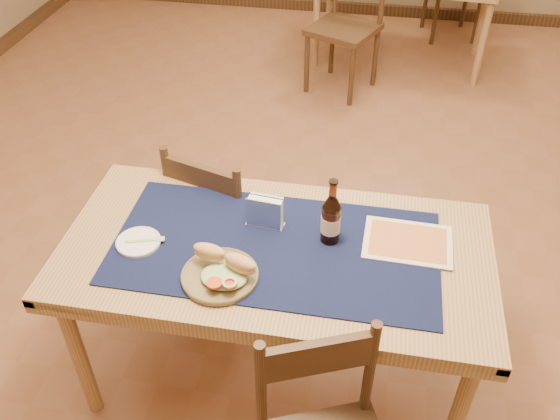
% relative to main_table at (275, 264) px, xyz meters
% --- Properties ---
extents(main_table, '(1.60, 0.80, 0.75)m').
position_rel_main_table_xyz_m(main_table, '(0.00, 0.00, 0.00)').
color(main_table, '#AF8352').
rests_on(main_table, ground).
extents(placemat, '(1.20, 0.60, 0.01)m').
position_rel_main_table_xyz_m(placemat, '(0.00, 0.00, 0.09)').
color(placemat, '#10153C').
rests_on(placemat, main_table).
extents(baseboard, '(6.00, 7.00, 0.10)m').
position_rel_main_table_xyz_m(baseboard, '(0.00, 0.80, -0.62)').
color(baseboard, '#462C19').
rests_on(baseboard, ground).
extents(chair_main_far, '(0.51, 0.51, 0.89)m').
position_rel_main_table_xyz_m(chair_main_far, '(-0.33, 0.46, -0.21)').
color(chair_main_far, '#462C19').
rests_on(chair_main_far, ground).
extents(chair_back_near, '(0.59, 0.59, 0.98)m').
position_rel_main_table_xyz_m(chair_back_near, '(0.04, 2.73, -0.16)').
color(chair_back_near, '#462C19').
rests_on(chair_back_near, ground).
extents(sandwich_plate, '(0.28, 0.27, 0.10)m').
position_rel_main_table_xyz_m(sandwich_plate, '(-0.15, -0.19, 0.12)').
color(sandwich_plate, olive).
rests_on(sandwich_plate, placemat).
extents(side_plate, '(0.17, 0.17, 0.01)m').
position_rel_main_table_xyz_m(side_plate, '(-0.50, -0.07, 0.10)').
color(side_plate, white).
rests_on(side_plate, placemat).
extents(fork, '(0.15, 0.06, 0.00)m').
position_rel_main_table_xyz_m(fork, '(-0.47, -0.06, 0.10)').
color(fork, '#97CF71').
rests_on(fork, side_plate).
extents(beer_bottle, '(0.07, 0.07, 0.27)m').
position_rel_main_table_xyz_m(beer_bottle, '(0.19, 0.07, 0.19)').
color(beer_bottle, '#4D210D').
rests_on(beer_bottle, placemat).
extents(napkin_holder, '(0.15, 0.07, 0.13)m').
position_rel_main_table_xyz_m(napkin_holder, '(-0.06, 0.12, 0.15)').
color(napkin_holder, silver).
rests_on(napkin_holder, placemat).
extents(menu_card, '(0.33, 0.25, 0.01)m').
position_rel_main_table_xyz_m(menu_card, '(0.48, 0.11, 0.09)').
color(menu_card, beige).
rests_on(menu_card, placemat).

